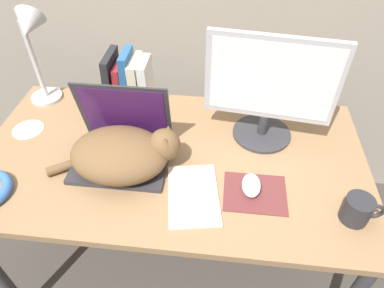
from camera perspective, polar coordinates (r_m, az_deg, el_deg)
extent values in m
cube|color=#93704C|center=(1.25, -3.48, -2.35)|extent=(1.40, 0.75, 0.03)
cylinder|color=#38383D|center=(1.92, -20.91, -1.51)|extent=(0.04, 0.04, 0.71)
cylinder|color=#38383D|center=(1.80, 19.79, -4.82)|extent=(0.04, 0.04, 0.71)
cube|color=#2D2D33|center=(1.24, -11.59, -2.59)|extent=(0.33, 0.26, 0.02)
cube|color=#28282D|center=(1.22, -11.81, -2.68)|extent=(0.27, 0.13, 0.00)
cube|color=#2D2D33|center=(1.22, -11.23, 5.23)|extent=(0.33, 0.06, 0.25)
cube|color=#421956|center=(1.22, -11.28, 5.06)|extent=(0.29, 0.05, 0.22)
ellipsoid|color=brown|center=(1.17, -12.03, -1.71)|extent=(0.33, 0.26, 0.14)
sphere|color=brown|center=(1.14, -4.63, -0.07)|extent=(0.11, 0.11, 0.11)
cone|color=brown|center=(1.13, -4.01, 2.40)|extent=(0.04, 0.04, 0.03)
cone|color=brown|center=(1.09, -4.58, 0.38)|extent=(0.04, 0.04, 0.03)
cylinder|color=brown|center=(1.26, -20.01, -3.39)|extent=(0.13, 0.10, 0.03)
cylinder|color=#333338|center=(1.35, 11.50, 1.79)|extent=(0.22, 0.22, 0.01)
cylinder|color=#333338|center=(1.32, 11.78, 3.33)|extent=(0.04, 0.04, 0.08)
cube|color=#B2B2B7|center=(1.21, 13.11, 10.53)|extent=(0.45, 0.08, 0.31)
cube|color=white|center=(1.20, 13.21, 10.21)|extent=(0.42, 0.05, 0.27)
cube|color=brown|center=(1.14, 10.45, -8.03)|extent=(0.20, 0.17, 0.00)
ellipsoid|color=silver|center=(1.14, 9.85, -6.77)|extent=(0.06, 0.10, 0.04)
cube|color=#232328|center=(1.45, -13.22, 10.29)|extent=(0.04, 0.15, 0.24)
cube|color=maroon|center=(1.45, -11.82, 9.59)|extent=(0.04, 0.13, 0.20)
cube|color=#285B93|center=(1.43, -10.66, 10.42)|extent=(0.04, 0.13, 0.25)
cube|color=beige|center=(1.43, -9.14, 9.88)|extent=(0.03, 0.15, 0.22)
cube|color=white|center=(1.42, -7.61, 9.76)|extent=(0.04, 0.13, 0.21)
cylinder|color=silver|center=(1.64, -23.03, 7.24)|extent=(0.13, 0.13, 0.01)
cylinder|color=silver|center=(1.55, -24.80, 12.45)|extent=(0.02, 0.02, 0.34)
cone|color=silver|center=(1.43, -25.70, 17.39)|extent=(0.11, 0.13, 0.14)
cube|color=silver|center=(1.12, 0.20, -8.46)|extent=(0.20, 0.28, 0.01)
cylinder|color=#28282D|center=(1.14, 25.78, -9.80)|extent=(0.08, 0.08, 0.09)
torus|color=#28282D|center=(1.16, 28.20, -9.83)|extent=(0.06, 0.01, 0.06)
cylinder|color=silver|center=(1.49, -25.65, 2.19)|extent=(0.12, 0.12, 0.00)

